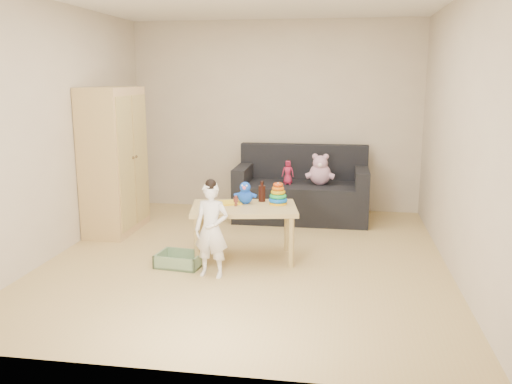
% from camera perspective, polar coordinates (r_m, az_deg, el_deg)
% --- Properties ---
extents(room, '(4.50, 4.50, 4.50)m').
position_cam_1_polar(room, '(5.38, -0.95, 6.26)').
color(room, tan).
rests_on(room, ground).
extents(wardrobe, '(0.48, 0.96, 1.73)m').
position_cam_1_polar(wardrobe, '(6.69, -14.70, 3.22)').
color(wardrobe, tan).
rests_on(wardrobe, ground).
extents(sofa, '(1.71, 0.86, 0.48)m').
position_cam_1_polar(sofa, '(7.14, 4.79, -0.97)').
color(sofa, black).
rests_on(sofa, ground).
extents(play_table, '(1.16, 0.85, 0.55)m').
position_cam_1_polar(play_table, '(5.56, -1.26, -4.30)').
color(play_table, tan).
rests_on(play_table, ground).
extents(storage_bin, '(0.47, 0.38, 0.13)m').
position_cam_1_polar(storage_bin, '(5.46, -8.01, -7.05)').
color(storage_bin, gray).
rests_on(storage_bin, ground).
extents(toddler, '(0.35, 0.25, 0.88)m').
position_cam_1_polar(toddler, '(5.05, -4.70, -4.10)').
color(toddler, white).
rests_on(toddler, ground).
extents(pink_bear, '(0.31, 0.26, 0.34)m').
position_cam_1_polar(pink_bear, '(7.00, 6.77, 2.14)').
color(pink_bear, '#C894B5').
rests_on(pink_bear, sofa).
extents(doll, '(0.16, 0.11, 0.30)m').
position_cam_1_polar(doll, '(6.98, 3.37, 2.05)').
color(doll, '#AE2044').
rests_on(doll, sofa).
extents(ring_stacker, '(0.20, 0.20, 0.22)m').
position_cam_1_polar(ring_stacker, '(5.57, 2.34, -0.39)').
color(ring_stacker, '#FFB90D').
rests_on(ring_stacker, play_table).
extents(brown_bottle, '(0.07, 0.07, 0.22)m').
position_cam_1_polar(brown_bottle, '(5.69, 0.63, -0.08)').
color(brown_bottle, black).
rests_on(brown_bottle, play_table).
extents(blue_plush, '(0.21, 0.18, 0.23)m').
position_cam_1_polar(blue_plush, '(5.59, -1.13, -0.04)').
color(blue_plush, blue).
rests_on(blue_plush, play_table).
extents(wooden_figure, '(0.05, 0.05, 0.12)m').
position_cam_1_polar(wooden_figure, '(5.48, -2.13, -0.91)').
color(wooden_figure, maroon).
rests_on(wooden_figure, play_table).
extents(yellow_book, '(0.28, 0.28, 0.02)m').
position_cam_1_polar(yellow_book, '(5.62, -2.73, -1.13)').
color(yellow_book, yellow).
rests_on(yellow_book, play_table).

